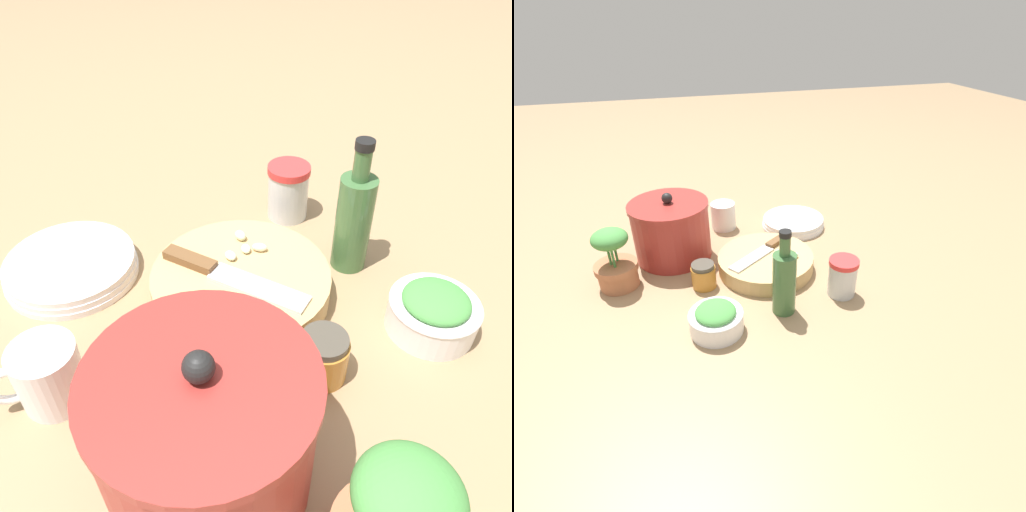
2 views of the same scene
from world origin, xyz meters
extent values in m
plane|color=#997A56|center=(0.00, 0.00, 0.00)|extent=(5.00, 5.00, 0.00)
cylinder|color=tan|center=(0.02, -0.04, 0.02)|extent=(0.25, 0.25, 0.04)
cube|color=brown|center=(0.07, -0.09, 0.05)|extent=(0.06, 0.08, 0.01)
cube|color=silver|center=(0.01, 0.00, 0.04)|extent=(0.11, 0.13, 0.01)
ellipsoid|color=silver|center=(0.02, -0.07, 0.05)|extent=(0.02, 0.02, 0.01)
ellipsoid|color=#E2ECC2|center=(-0.01, -0.11, 0.05)|extent=(0.02, 0.02, 0.01)
ellipsoid|color=#EDE3C2|center=(-0.03, -0.07, 0.05)|extent=(0.03, 0.02, 0.01)
ellipsoid|color=white|center=(-0.01, -0.08, 0.05)|extent=(0.02, 0.02, 0.01)
cylinder|color=white|center=(-0.18, 0.13, 0.02)|extent=(0.12, 0.12, 0.04)
torus|color=white|center=(-0.18, 0.13, 0.04)|extent=(0.12, 0.12, 0.01)
ellipsoid|color=#478E42|center=(-0.18, 0.13, 0.05)|extent=(0.09, 0.09, 0.03)
cylinder|color=silver|center=(-0.14, -0.19, 0.04)|extent=(0.07, 0.07, 0.08)
cylinder|color=red|center=(-0.14, -0.19, 0.09)|extent=(0.07, 0.07, 0.01)
cylinder|color=white|center=(0.28, 0.02, 0.04)|extent=(0.07, 0.07, 0.08)
torus|color=white|center=(0.32, 0.02, 0.04)|extent=(0.06, 0.01, 0.06)
cylinder|color=white|center=(0.23, -0.19, 0.01)|extent=(0.19, 0.19, 0.01)
cylinder|color=white|center=(0.23, -0.19, 0.01)|extent=(0.19, 0.19, 0.01)
cylinder|color=white|center=(0.23, -0.19, 0.03)|extent=(0.19, 0.19, 0.01)
cylinder|color=#BC7A2D|center=(-0.01, 0.13, 0.03)|extent=(0.06, 0.06, 0.05)
cylinder|color=#474238|center=(-0.01, 0.13, 0.06)|extent=(0.06, 0.06, 0.01)
cylinder|color=#3D6638|center=(-0.16, -0.03, 0.07)|extent=(0.05, 0.05, 0.15)
cylinder|color=#3D6638|center=(-0.16, -0.03, 0.17)|extent=(0.02, 0.02, 0.05)
cylinder|color=black|center=(-0.16, -0.03, 0.20)|extent=(0.03, 0.03, 0.01)
cylinder|color=#9E2D28|center=(0.15, 0.19, 0.07)|extent=(0.20, 0.20, 0.15)
cylinder|color=#9E2D28|center=(0.15, 0.19, 0.15)|extent=(0.21, 0.21, 0.01)
sphere|color=black|center=(0.15, 0.19, 0.17)|extent=(0.03, 0.03, 0.03)
ellipsoid|color=#478E42|center=(0.05, 0.33, 0.13)|extent=(0.08, 0.08, 0.05)
cylinder|color=#478E42|center=(0.03, 0.33, 0.10)|extent=(0.01, 0.01, 0.07)
camera|label=1|loc=(0.22, 0.43, 0.50)|focal=35.00mm
camera|label=2|loc=(-0.83, 0.20, 0.59)|focal=28.00mm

